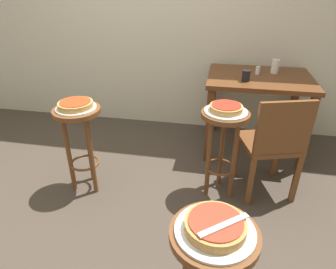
{
  "coord_description": "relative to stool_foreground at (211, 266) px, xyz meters",
  "views": [
    {
      "loc": [
        0.78,
        -1.58,
        1.57
      ],
      "look_at": [
        0.46,
        0.12,
        0.64
      ],
      "focal_mm": 31.51,
      "sensor_mm": 36.0,
      "label": 1
    }
  ],
  "objects": [
    {
      "name": "pizza_middle",
      "position": [
        -1.06,
        1.01,
        0.23
      ],
      "size": [
        0.25,
        0.25,
        0.05
      ],
      "color": "tan",
      "rests_on": "serving_plate_middle"
    },
    {
      "name": "condiment_shaker",
      "position": [
        0.3,
        1.99,
        0.28
      ],
      "size": [
        0.04,
        0.04,
        0.07
      ],
      "primitive_type": "cylinder",
      "color": "white",
      "rests_on": "dining_table"
    },
    {
      "name": "pizza_leftside",
      "position": [
        0.02,
        1.15,
        0.23
      ],
      "size": [
        0.24,
        0.24,
        0.05
      ],
      "color": "tan",
      "rests_on": "serving_plate_leftside"
    },
    {
      "name": "serving_plate_leftside",
      "position": [
        0.02,
        1.15,
        0.2
      ],
      "size": [
        0.31,
        0.31,
        0.01
      ],
      "primitive_type": "cylinder",
      "color": "silver",
      "rests_on": "stool_leftside"
    },
    {
      "name": "cup_far_edge",
      "position": [
        0.46,
        2.06,
        0.31
      ],
      "size": [
        0.07,
        0.07,
        0.13
      ],
      "primitive_type": "cylinder",
      "color": "silver",
      "rests_on": "dining_table"
    },
    {
      "name": "cup_near_edge",
      "position": [
        0.18,
        1.75,
        0.29
      ],
      "size": [
        0.07,
        0.07,
        0.1
      ],
      "primitive_type": "cylinder",
      "color": "black",
      "rests_on": "dining_table"
    },
    {
      "name": "stool_foreground",
      "position": [
        0.0,
        0.0,
        0.0
      ],
      "size": [
        0.35,
        0.35,
        0.71
      ],
      "color": "brown",
      "rests_on": "ground_plane"
    },
    {
      "name": "wooden_chair",
      "position": [
        0.39,
        1.2,
        -0.05
      ],
      "size": [
        0.5,
        0.5,
        0.85
      ],
      "color": "brown",
      "rests_on": "ground_plane"
    },
    {
      "name": "pizza_foreground",
      "position": [
        -0.0,
        0.0,
        0.23
      ],
      "size": [
        0.24,
        0.24,
        0.05
      ],
      "color": "#B78442",
      "rests_on": "serving_plate_foreground"
    },
    {
      "name": "serving_plate_middle",
      "position": [
        -1.06,
        1.01,
        0.2
      ],
      "size": [
        0.29,
        0.29,
        0.01
      ],
      "primitive_type": "cylinder",
      "color": "white",
      "rests_on": "stool_middle"
    },
    {
      "name": "dining_table",
      "position": [
        0.32,
        1.93,
        0.12
      ],
      "size": [
        0.95,
        0.74,
        0.76
      ],
      "color": "#5B3319",
      "rests_on": "ground_plane"
    },
    {
      "name": "ground_plane",
      "position": [
        -0.81,
        0.75,
        -0.52
      ],
      "size": [
        6.0,
        6.0,
        0.0
      ],
      "primitive_type": "plane",
      "color": "#42382D"
    },
    {
      "name": "pizza_server_knife",
      "position": [
        0.03,
        -0.02,
        0.26
      ],
      "size": [
        0.19,
        0.16,
        0.01
      ],
      "primitive_type": "cube",
      "rotation": [
        0.0,
        0.0,
        0.68
      ],
      "color": "silver",
      "rests_on": "pizza_foreground"
    },
    {
      "name": "serving_plate_foreground",
      "position": [
        -0.0,
        0.0,
        0.2
      ],
      "size": [
        0.31,
        0.31,
        0.01
      ],
      "primitive_type": "cylinder",
      "color": "silver",
      "rests_on": "stool_foreground"
    },
    {
      "name": "stool_leftside",
      "position": [
        0.02,
        1.15,
        0.0
      ],
      "size": [
        0.35,
        0.35,
        0.71
      ],
      "color": "brown",
      "rests_on": "ground_plane"
    },
    {
      "name": "stool_middle",
      "position": [
        -1.06,
        1.01,
        0.0
      ],
      "size": [
        0.35,
        0.35,
        0.71
      ],
      "color": "brown",
      "rests_on": "ground_plane"
    }
  ]
}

